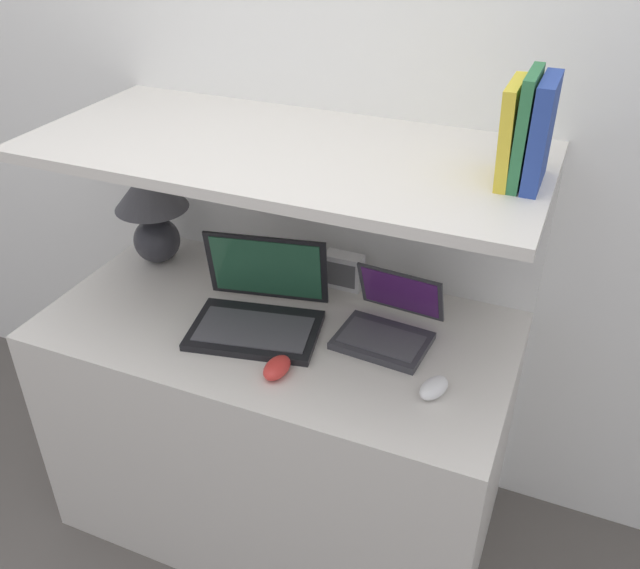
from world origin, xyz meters
name	(u,v)px	position (x,y,z in m)	size (l,w,h in m)	color
wall_back	(332,133)	(0.00, 0.75, 1.20)	(6.00, 0.05, 2.40)	white
desk	(281,426)	(0.00, 0.34, 0.39)	(1.32, 0.68, 0.77)	silver
back_riser	(325,303)	(0.00, 0.70, 0.62)	(1.32, 0.04, 1.25)	white
shelf	(283,151)	(0.00, 0.41, 1.26)	(1.32, 0.61, 0.03)	silver
table_lamp	(152,204)	(-0.51, 0.52, 0.97)	(0.23, 0.23, 0.33)	#2D2D33
laptop_large	(259,310)	(-0.05, 0.33, 0.82)	(0.40, 0.35, 0.24)	black
laptop_small	(388,325)	(0.31, 0.41, 0.81)	(0.26, 0.26, 0.17)	#333338
computer_mouse	(277,368)	(0.10, 0.15, 0.79)	(0.06, 0.10, 0.04)	red
second_mouse	(434,388)	(0.48, 0.22, 0.79)	(0.08, 0.11, 0.04)	white
router_box	(344,271)	(0.10, 0.60, 0.83)	(0.12, 0.06, 0.11)	white
book_blue	(542,133)	(0.61, 0.41, 1.39)	(0.04, 0.17, 0.23)	#284293
book_green	(525,129)	(0.58, 0.41, 1.40)	(0.02, 0.17, 0.24)	#2D7042
book_yellow	(511,132)	(0.55, 0.41, 1.38)	(0.04, 0.17, 0.22)	gold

